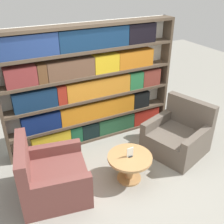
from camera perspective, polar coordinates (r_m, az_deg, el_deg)
name	(u,v)px	position (r m, az deg, el deg)	size (l,w,h in m)	color
ground_plane	(131,182)	(4.19, 4.09, -15.05)	(14.00, 14.00, 0.00)	gray
bookshelf	(91,86)	(4.67, -4.67, 5.64)	(3.15, 0.30, 2.15)	silver
armchair_left	(51,178)	(3.93, -13.14, -13.73)	(1.06, 1.06, 0.90)	brown
armchair_right	(178,136)	(4.80, 14.13, -5.16)	(1.15, 1.16, 0.90)	brown
coffee_table	(130,163)	(4.05, 3.86, -10.98)	(0.68, 0.68, 0.43)	#AD7F4C
table_sign	(130,153)	(3.93, 3.95, -8.86)	(0.11, 0.06, 0.15)	black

